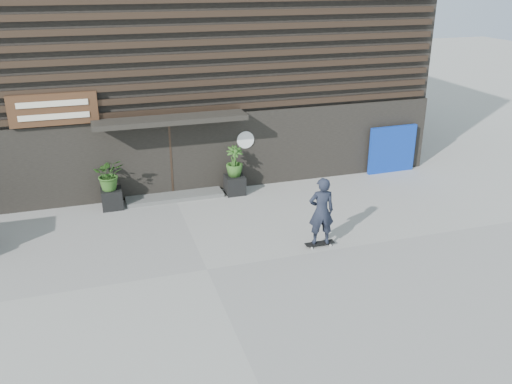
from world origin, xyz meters
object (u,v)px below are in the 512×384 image
object	(u,v)px
planter_pot_right	(235,185)
blue_tarp	(392,149)
skateboarder	(321,211)
planter_pot_left	(112,199)

from	to	relation	value
planter_pot_right	blue_tarp	size ratio (longest dim) A/B	0.34
blue_tarp	skateboarder	bearing A→B (deg)	-138.01
planter_pot_left	blue_tarp	world-z (taller)	blue_tarp
planter_pot_left	blue_tarp	size ratio (longest dim) A/B	0.34
planter_pot_left	blue_tarp	xyz separation A→B (m)	(9.58, 0.30, 0.53)
planter_pot_left	planter_pot_right	size ratio (longest dim) A/B	1.00
blue_tarp	skateboarder	world-z (taller)	skateboarder
blue_tarp	skateboarder	xyz separation A→B (m)	(-4.64, -4.41, 0.15)
planter_pot_right	blue_tarp	bearing A→B (deg)	2.97
planter_pot_left	planter_pot_right	xyz separation A→B (m)	(3.80, 0.00, 0.00)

